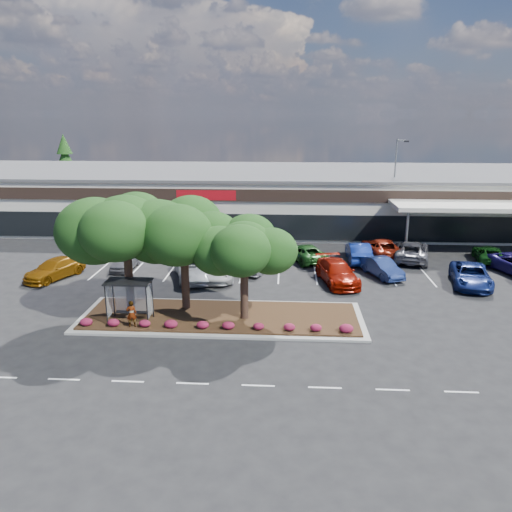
{
  "coord_description": "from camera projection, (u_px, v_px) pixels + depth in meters",
  "views": [
    {
      "loc": [
        1.99,
        -25.36,
        12.6
      ],
      "look_at": [
        -0.13,
        9.67,
        2.6
      ],
      "focal_mm": 35.0,
      "sensor_mm": 36.0,
      "label": 1
    }
  ],
  "objects": [
    {
      "name": "car_14",
      "position": [
        358.0,
        252.0,
        44.08
      ],
      "size": [
        1.82,
        5.21,
        1.72
      ],
      "primitive_type": "imported",
      "rotation": [
        0.0,
        0.0,
        3.14
      ],
      "color": "navy",
      "rests_on": "ground"
    },
    {
      "name": "car_16",
      "position": [
        411.0,
        251.0,
        44.47
      ],
      "size": [
        4.23,
        6.66,
        1.71
      ],
      "primitive_type": "imported",
      "rotation": [
        0.0,
        0.0,
        2.9
      ],
      "color": "#56555C",
      "rests_on": "ground"
    },
    {
      "name": "lane_markings",
      "position": [
        256.0,
        286.0,
        37.92
      ],
      "size": [
        33.12,
        20.06,
        0.01
      ],
      "color": "silver",
      "rests_on": "ground"
    },
    {
      "name": "car_5",
      "position": [
        337.0,
        272.0,
        38.47
      ],
      "size": [
        3.52,
        6.16,
        1.68
      ],
      "primitive_type": "imported",
      "rotation": [
        0.0,
        0.0,
        0.21
      ],
      "color": "#7D0E02",
      "rests_on": "ground"
    },
    {
      "name": "conifer_north_west",
      "position": [
        66.0,
        168.0,
        72.44
      ],
      "size": [
        4.4,
        4.4,
        10.0
      ],
      "primitive_type": "cone",
      "color": "#133712",
      "rests_on": "ground"
    },
    {
      "name": "car_3",
      "position": [
        194.0,
        269.0,
        39.43
      ],
      "size": [
        4.36,
        6.43,
        1.64
      ],
      "primitive_type": "imported",
      "rotation": [
        0.0,
        0.0,
        0.31
      ],
      "color": "#9DA1A8",
      "rests_on": "ground"
    },
    {
      "name": "person_waiting",
      "position": [
        131.0,
        314.0,
        29.89
      ],
      "size": [
        0.68,
        0.53,
        1.64
      ],
      "primitive_type": "imported",
      "rotation": [
        0.0,
        0.0,
        3.4
      ],
      "color": "#594C47",
      "rests_on": "landscape_island"
    },
    {
      "name": "landscape_island",
      "position": [
        221.0,
        317.0,
        31.83
      ],
      "size": [
        18.0,
        6.0,
        0.26
      ],
      "color": "#979792",
      "rests_on": "ground"
    },
    {
      "name": "car_10",
      "position": [
        208.0,
        245.0,
        46.72
      ],
      "size": [
        2.97,
        5.87,
        1.59
      ],
      "primitive_type": "imported",
      "rotation": [
        0.0,
        0.0,
        3.08
      ],
      "color": "#850306",
      "rests_on": "ground"
    },
    {
      "name": "light_pole",
      "position": [
        394.0,
        194.0,
        52.75
      ],
      "size": [
        1.42,
        0.72,
        10.13
      ],
      "rotation": [
        0.0,
        0.0,
        -0.28
      ],
      "color": "#979792",
      "rests_on": "ground"
    },
    {
      "name": "island_tree_west",
      "position": [
        127.0,
        252.0,
        31.54
      ],
      "size": [
        7.2,
        7.2,
        7.89
      ],
      "primitive_type": null,
      "color": "#133712",
      "rests_on": "landscape_island"
    },
    {
      "name": "car_17",
      "position": [
        489.0,
        254.0,
        44.0
      ],
      "size": [
        3.23,
        5.36,
        1.39
      ],
      "primitive_type": "imported",
      "rotation": [
        0.0,
        0.0,
        2.95
      ],
      "color": "#134614",
      "rests_on": "ground"
    },
    {
      "name": "car_0",
      "position": [
        55.0,
        269.0,
        39.59
      ],
      "size": [
        4.1,
        5.71,
        1.54
      ],
      "primitive_type": "imported",
      "rotation": [
        0.0,
        0.0,
        -0.41
      ],
      "color": "#7D4808",
      "rests_on": "ground"
    },
    {
      "name": "island_tree_east",
      "position": [
        244.0,
        268.0,
        30.53
      ],
      "size": [
        5.8,
        5.8,
        6.5
      ],
      "primitive_type": null,
      "color": "#133712",
      "rests_on": "landscape_island"
    },
    {
      "name": "island_tree_mid",
      "position": [
        184.0,
        254.0,
        32.09
      ],
      "size": [
        6.6,
        6.6,
        7.32
      ],
      "primitive_type": null,
      "color": "#133712",
      "rests_on": "landscape_island"
    },
    {
      "name": "shrub_row",
      "position": [
        217.0,
        325.0,
        29.71
      ],
      "size": [
        17.0,
        0.8,
        0.5
      ],
      "primitive_type": null,
      "color": "maroon",
      "rests_on": "landscape_island"
    },
    {
      "name": "car_11",
      "position": [
        218.0,
        246.0,
        46.73
      ],
      "size": [
        2.9,
        4.5,
        1.42
      ],
      "primitive_type": "imported",
      "rotation": [
        0.0,
        0.0,
        2.83
      ],
      "color": "maroon",
      "rests_on": "ground"
    },
    {
      "name": "retail_store",
      "position": [
        270.0,
        196.0,
        59.59
      ],
      "size": [
        80.4,
        25.2,
        6.25
      ],
      "color": "silver",
      "rests_on": "ground"
    },
    {
      "name": "car_6",
      "position": [
        382.0,
        268.0,
        40.02
      ],
      "size": [
        3.13,
        4.75,
        1.48
      ],
      "primitive_type": "imported",
      "rotation": [
        0.0,
        0.0,
        0.38
      ],
      "color": "navy",
      "rests_on": "ground"
    },
    {
      "name": "car_12",
      "position": [
        261.0,
        246.0,
        47.02
      ],
      "size": [
        3.04,
        4.21,
        1.33
      ],
      "primitive_type": "imported",
      "rotation": [
        0.0,
        0.0,
        3.56
      ],
      "color": "navy",
      "rests_on": "ground"
    },
    {
      "name": "car_7",
      "position": [
        471.0,
        275.0,
        37.88
      ],
      "size": [
        3.77,
        6.2,
        1.61
      ],
      "primitive_type": "imported",
      "rotation": [
        0.0,
        0.0,
        -0.2
      ],
      "color": "navy",
      "rests_on": "ground"
    },
    {
      "name": "car_2",
      "position": [
        219.0,
        267.0,
        39.8
      ],
      "size": [
        2.91,
        6.07,
        1.67
      ],
      "primitive_type": "imported",
      "rotation": [
        0.0,
        0.0,
        -0.02
      ],
      "color": "silver",
      "rests_on": "ground"
    },
    {
      "name": "bus_shelter",
      "position": [
        130.0,
        289.0,
        30.55
      ],
      "size": [
        2.75,
        1.55,
        2.59
      ],
      "color": "black",
      "rests_on": "landscape_island"
    },
    {
      "name": "car_15",
      "position": [
        381.0,
        248.0,
        45.66
      ],
      "size": [
        3.48,
        6.23,
        1.65
      ],
      "primitive_type": "imported",
      "rotation": [
        0.0,
        0.0,
        3.27
      ],
      "color": "maroon",
      "rests_on": "ground"
    },
    {
      "name": "car_1",
      "position": [
        125.0,
        261.0,
        41.93
      ],
      "size": [
        1.79,
        4.12,
        1.38
      ],
      "primitive_type": "imported",
      "rotation": [
        0.0,
        0.0,
        -0.04
      ],
      "color": "#5D5D64",
      "rests_on": "ground"
    },
    {
      "name": "car_4",
      "position": [
        258.0,
        262.0,
        41.39
      ],
      "size": [
        3.03,
        4.96,
        1.54
      ],
      "primitive_type": "imported",
      "rotation": [
        0.0,
        0.0,
        -0.32
      ],
      "color": "#4F4E54",
      "rests_on": "ground"
    },
    {
      "name": "ground",
      "position": [
        248.0,
        348.0,
        27.91
      ],
      "size": [
        160.0,
        160.0,
        0.0
      ],
      "primitive_type": "plane",
      "color": "black",
      "rests_on": "ground"
    },
    {
      "name": "car_13",
      "position": [
        305.0,
        253.0,
        44.38
      ],
      "size": [
        4.24,
        5.83,
        1.47
      ],
      "primitive_type": "imported",
      "rotation": [
        0.0,
        0.0,
        3.52
      ],
      "color": "#164416",
      "rests_on": "ground"
    }
  ]
}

